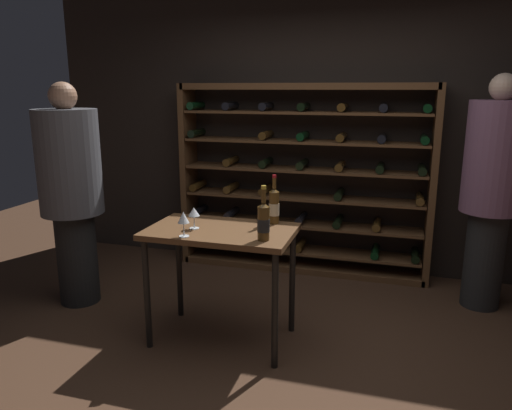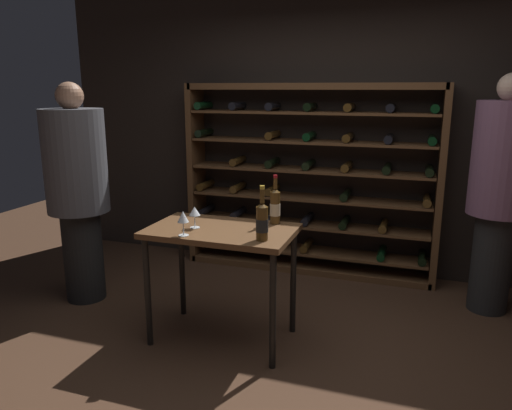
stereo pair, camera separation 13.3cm
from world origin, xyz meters
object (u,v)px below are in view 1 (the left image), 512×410
object	(u,v)px
person_bystander_dark_jacket	(493,184)
wine_bottle_amber_reserve	(274,206)
wine_rack	(302,180)
tasting_table	(221,243)
wine_glass_stemmed_right	(194,213)
wine_glass_stemmed_center	(183,219)
person_guest_plum_blouse	(71,187)
wine_bottle_gold_foil	(264,221)

from	to	relation	value
person_bystander_dark_jacket	wine_bottle_amber_reserve	size ratio (longest dim) A/B	5.35
wine_rack	person_bystander_dark_jacket	distance (m)	1.68
wine_rack	tasting_table	distance (m)	1.58
person_bystander_dark_jacket	wine_glass_stemmed_right	bearing A→B (deg)	-51.43
wine_rack	wine_glass_stemmed_center	xyz separation A→B (m)	(-0.43, -1.79, 0.05)
wine_rack	wine_bottle_amber_reserve	distance (m)	1.31
tasting_table	person_guest_plum_blouse	distance (m)	1.45
tasting_table	wine_glass_stemmed_right	world-z (taller)	wine_glass_stemmed_right
person_guest_plum_blouse	wine_bottle_gold_foil	xyz separation A→B (m)	(1.76, -0.43, -0.04)
wine_bottle_amber_reserve	wine_bottle_gold_foil	world-z (taller)	wine_bottle_gold_foil
person_guest_plum_blouse	person_bystander_dark_jacket	bearing A→B (deg)	84.40
wine_bottle_amber_reserve	wine_glass_stemmed_right	distance (m)	0.57
tasting_table	wine_glass_stemmed_center	xyz separation A→B (m)	(-0.17, -0.24, 0.23)
wine_glass_stemmed_center	wine_bottle_amber_reserve	bearing A→B (deg)	44.65
tasting_table	wine_glass_stemmed_center	distance (m)	0.37
tasting_table	wine_bottle_gold_foil	distance (m)	0.45
tasting_table	person_guest_plum_blouse	size ratio (longest dim) A/B	0.55
person_bystander_dark_jacket	wine_bottle_amber_reserve	distance (m)	1.81
person_guest_plum_blouse	wine_glass_stemmed_center	xyz separation A→B (m)	(1.24, -0.50, -0.04)
person_guest_plum_blouse	wine_glass_stemmed_right	size ratio (longest dim) A/B	12.11
person_guest_plum_blouse	wine_bottle_gold_foil	size ratio (longest dim) A/B	5.14
wine_bottle_gold_foil	wine_glass_stemmed_center	world-z (taller)	wine_bottle_gold_foil
wine_bottle_amber_reserve	wine_glass_stemmed_right	xyz separation A→B (m)	(-0.50, -0.29, -0.02)
wine_glass_stemmed_center	wine_glass_stemmed_right	size ratio (longest dim) A/B	1.11
tasting_table	wine_glass_stemmed_center	size ratio (longest dim) A/B	6.02
wine_rack	wine_glass_stemmed_center	distance (m)	1.84
person_guest_plum_blouse	wine_bottle_amber_reserve	size ratio (longest dim) A/B	5.17
person_bystander_dark_jacket	tasting_table	bearing A→B (deg)	-50.21
person_guest_plum_blouse	wine_bottle_amber_reserve	distance (m)	1.72
wine_rack	person_bystander_dark_jacket	world-z (taller)	person_bystander_dark_jacket
person_bystander_dark_jacket	wine_glass_stemmed_center	distance (m)	2.48
wine_bottle_amber_reserve	wine_glass_stemmed_right	world-z (taller)	wine_bottle_amber_reserve
wine_rack	wine_bottle_gold_foil	size ratio (longest dim) A/B	6.87
person_bystander_dark_jacket	wine_glass_stemmed_right	distance (m)	2.39
tasting_table	wine_bottle_amber_reserve	size ratio (longest dim) A/B	2.85
wine_bottle_gold_foil	wine_glass_stemmed_center	xyz separation A→B (m)	(-0.52, -0.07, -0.00)
person_bystander_dark_jacket	wine_bottle_gold_foil	xyz separation A→B (m)	(-1.53, -1.31, -0.08)
person_guest_plum_blouse	wine_bottle_gold_foil	world-z (taller)	person_guest_plum_blouse
wine_rack	wine_bottle_gold_foil	bearing A→B (deg)	-86.92
wine_glass_stemmed_right	person_guest_plum_blouse	bearing A→B (deg)	165.74
person_guest_plum_blouse	wine_bottle_amber_reserve	xyz separation A→B (m)	(1.72, -0.02, -0.04)
person_guest_plum_blouse	wine_glass_stemmed_center	distance (m)	1.33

